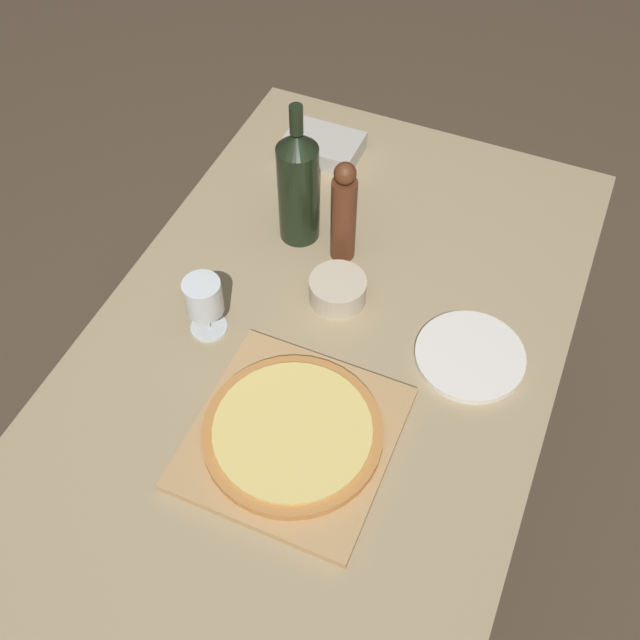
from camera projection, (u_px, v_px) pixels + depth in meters
The scene contains 10 objects.
ground_plane at pixel (306, 530), 2.03m from camera, with size 12.00×12.00×0.00m, color #4C3D2D.
dining_table at pixel (302, 404), 1.52m from camera, with size 0.92×1.69×0.73m.
cutting_board at pixel (293, 437), 1.37m from camera, with size 0.36×0.37×0.02m.
pizza at pixel (293, 432), 1.35m from camera, with size 0.33×0.33×0.02m.
wine_bottle at pixel (298, 185), 1.59m from camera, with size 0.09×0.09×0.35m.
pepper_mill at pixel (344, 214), 1.56m from camera, with size 0.05×0.05×0.26m.
wine_glass at pixel (204, 299), 1.46m from camera, with size 0.08×0.08×0.14m.
small_bowl at pixel (338, 290), 1.56m from camera, with size 0.12×0.12×0.06m.
dinner_plate at pixel (470, 356), 1.48m from camera, with size 0.22×0.22×0.01m.
food_container at pixel (323, 146), 1.85m from camera, with size 0.19×0.13×0.05m.
Camera 1 is at (0.35, -0.71, 1.96)m, focal length 42.00 mm.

